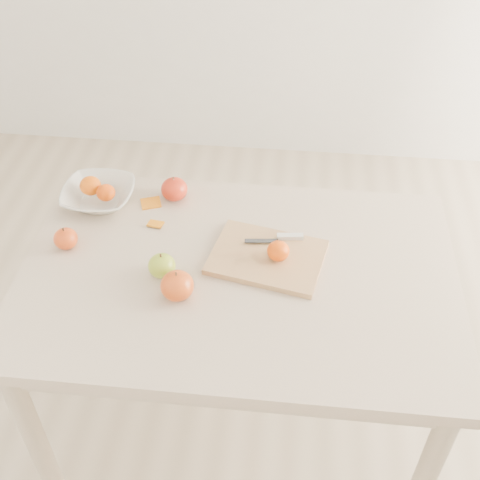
# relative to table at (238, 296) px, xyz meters

# --- Properties ---
(ground) EXTENTS (3.50, 3.50, 0.00)m
(ground) POSITION_rel_table_xyz_m (0.00, 0.00, -0.65)
(ground) COLOR #C6B293
(ground) RESTS_ON ground
(table) EXTENTS (1.20, 0.80, 0.75)m
(table) POSITION_rel_table_xyz_m (0.00, 0.00, 0.00)
(table) COLOR beige
(table) RESTS_ON ground
(cutting_board) EXTENTS (0.34, 0.28, 0.02)m
(cutting_board) POSITION_rel_table_xyz_m (0.08, 0.05, 0.11)
(cutting_board) COLOR tan
(cutting_board) RESTS_ON table
(board_tangerine) EXTENTS (0.06, 0.06, 0.05)m
(board_tangerine) POSITION_rel_table_xyz_m (0.11, 0.04, 0.14)
(board_tangerine) COLOR #E45E08
(board_tangerine) RESTS_ON cutting_board
(fruit_bowl) EXTENTS (0.22, 0.22, 0.05)m
(fruit_bowl) POSITION_rel_table_xyz_m (-0.46, 0.26, 0.13)
(fruit_bowl) COLOR silver
(fruit_bowl) RESTS_ON table
(bowl_tangerine_near) EXTENTS (0.07, 0.07, 0.06)m
(bowl_tangerine_near) POSITION_rel_table_xyz_m (-0.49, 0.27, 0.15)
(bowl_tangerine_near) COLOR orange
(bowl_tangerine_near) RESTS_ON fruit_bowl
(bowl_tangerine_far) EXTENTS (0.06, 0.06, 0.05)m
(bowl_tangerine_far) POSITION_rel_table_xyz_m (-0.43, 0.24, 0.15)
(bowl_tangerine_far) COLOR #CB5407
(bowl_tangerine_far) RESTS_ON fruit_bowl
(orange_peel_a) EXTENTS (0.07, 0.06, 0.01)m
(orange_peel_a) POSITION_rel_table_xyz_m (-0.30, 0.26, 0.10)
(orange_peel_a) COLOR orange
(orange_peel_a) RESTS_ON table
(orange_peel_b) EXTENTS (0.05, 0.04, 0.01)m
(orange_peel_b) POSITION_rel_table_xyz_m (-0.27, 0.17, 0.10)
(orange_peel_b) COLOR orange
(orange_peel_b) RESTS_ON table
(paring_knife) EXTENTS (0.17, 0.05, 0.01)m
(paring_knife) POSITION_rel_table_xyz_m (0.12, 0.12, 0.12)
(paring_knife) COLOR silver
(paring_knife) RESTS_ON cutting_board
(apple_green) EXTENTS (0.07, 0.07, 0.07)m
(apple_green) POSITION_rel_table_xyz_m (-0.20, -0.03, 0.13)
(apple_green) COLOR olive
(apple_green) RESTS_ON table
(apple_red_a) EXTENTS (0.08, 0.08, 0.07)m
(apple_red_a) POSITION_rel_table_xyz_m (-0.23, 0.30, 0.14)
(apple_red_a) COLOR #970106
(apple_red_a) RESTS_ON table
(apple_red_b) EXTENTS (0.07, 0.07, 0.06)m
(apple_red_b) POSITION_rel_table_xyz_m (-0.50, 0.05, 0.13)
(apple_red_b) COLOR #A41B11
(apple_red_b) RESTS_ON table
(apple_red_c) EXTENTS (0.09, 0.09, 0.08)m
(apple_red_c) POSITION_rel_table_xyz_m (-0.15, -0.11, 0.14)
(apple_red_c) COLOR #8D1204
(apple_red_c) RESTS_ON table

